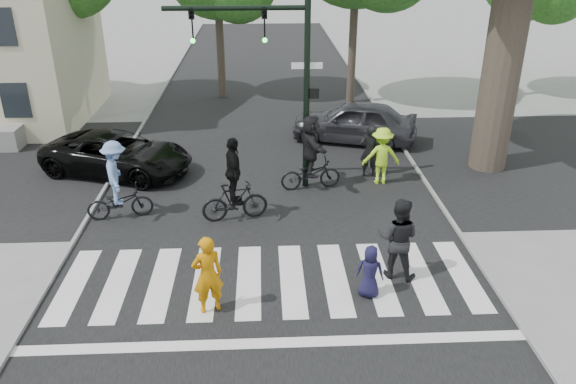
# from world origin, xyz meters

# --- Properties ---
(ground) EXTENTS (120.00, 120.00, 0.00)m
(ground) POSITION_xyz_m (0.00, 0.00, 0.00)
(ground) COLOR gray
(ground) RESTS_ON ground
(road_stem) EXTENTS (10.00, 70.00, 0.01)m
(road_stem) POSITION_xyz_m (0.00, 5.00, 0.01)
(road_stem) COLOR black
(road_stem) RESTS_ON ground
(road_cross) EXTENTS (70.00, 10.00, 0.01)m
(road_cross) POSITION_xyz_m (0.00, 8.00, 0.01)
(road_cross) COLOR black
(road_cross) RESTS_ON ground
(curb_left) EXTENTS (0.10, 70.00, 0.10)m
(curb_left) POSITION_xyz_m (-5.05, 5.00, 0.05)
(curb_left) COLOR gray
(curb_left) RESTS_ON ground
(curb_right) EXTENTS (0.10, 70.00, 0.10)m
(curb_right) POSITION_xyz_m (5.05, 5.00, 0.05)
(curb_right) COLOR gray
(curb_right) RESTS_ON ground
(crosswalk) EXTENTS (10.00, 3.85, 0.01)m
(crosswalk) POSITION_xyz_m (0.00, 0.66, 0.01)
(crosswalk) COLOR silver
(crosswalk) RESTS_ON ground
(traffic_signal) EXTENTS (4.45, 0.29, 6.00)m
(traffic_signal) POSITION_xyz_m (0.35, 6.20, 3.90)
(traffic_signal) COLOR black
(traffic_signal) RESTS_ON ground
(pedestrian_woman) EXTENTS (0.76, 0.62, 1.79)m
(pedestrian_woman) POSITION_xyz_m (-1.31, -0.08, 0.89)
(pedestrian_woman) COLOR #CE7B07
(pedestrian_woman) RESTS_ON ground
(pedestrian_child) EXTENTS (0.69, 0.55, 1.23)m
(pedestrian_child) POSITION_xyz_m (2.15, 0.30, 0.62)
(pedestrian_child) COLOR #171535
(pedestrian_child) RESTS_ON ground
(pedestrian_adult) EXTENTS (1.17, 1.05, 1.97)m
(pedestrian_adult) POSITION_xyz_m (2.91, 1.06, 0.99)
(pedestrian_adult) COLOR black
(pedestrian_adult) RESTS_ON ground
(cyclist_left) EXTENTS (1.87, 1.27, 2.26)m
(cyclist_left) POSITION_xyz_m (-4.12, 4.30, 0.98)
(cyclist_left) COLOR black
(cyclist_left) RESTS_ON ground
(cyclist_mid) EXTENTS (1.90, 1.19, 2.40)m
(cyclist_mid) POSITION_xyz_m (-0.92, 4.05, 0.99)
(cyclist_mid) COLOR black
(cyclist_mid) RESTS_ON ground
(cyclist_right) EXTENTS (1.95, 1.81, 2.38)m
(cyclist_right) POSITION_xyz_m (1.34, 6.01, 1.06)
(cyclist_right) COLOR black
(cyclist_right) RESTS_ON ground
(car_suv) EXTENTS (5.37, 3.73, 1.36)m
(car_suv) POSITION_xyz_m (-4.89, 7.53, 0.68)
(car_suv) COLOR black
(car_suv) RESTS_ON ground
(car_grey) EXTENTS (5.00, 3.23, 1.58)m
(car_grey) POSITION_xyz_m (3.35, 10.21, 0.79)
(car_grey) COLOR #2F2F34
(car_grey) RESTS_ON ground
(bystander_hivis) EXTENTS (1.19, 0.68, 1.84)m
(bystander_hivis) POSITION_xyz_m (3.60, 6.34, 0.92)
(bystander_hivis) COLOR #BAF626
(bystander_hivis) RESTS_ON ground
(bystander_dark) EXTENTS (0.68, 0.51, 1.72)m
(bystander_dark) POSITION_xyz_m (3.33, 6.91, 0.86)
(bystander_dark) COLOR black
(bystander_dark) RESTS_ON ground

